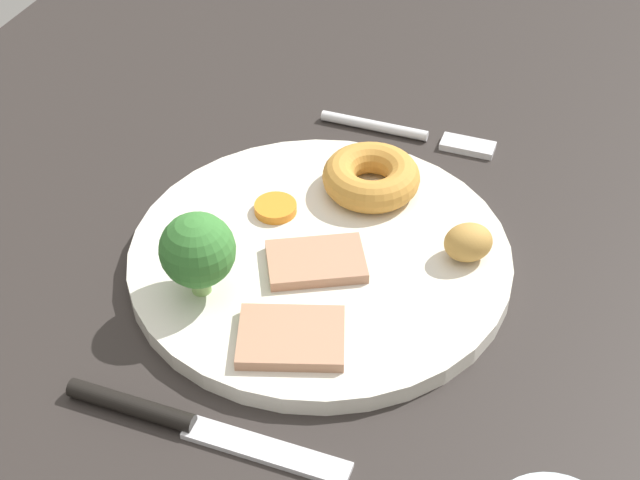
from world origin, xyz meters
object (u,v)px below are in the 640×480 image
object	(u,v)px
fork	(412,134)
dinner_plate	(320,258)
meat_slice_under	(316,261)
broccoli_floret	(198,251)
roast_potato_left	(468,242)
knife	(180,421)
yorkshire_pudding	(371,177)
meat_slice_main	(291,337)
carrot_coin_front	(276,208)

from	to	relation	value
fork	dinner_plate	bearing A→B (deg)	-96.37
meat_slice_under	broccoli_floret	size ratio (longest dim) A/B	1.09
roast_potato_left	knife	world-z (taller)	roast_potato_left
dinner_plate	yorkshire_pudding	distance (cm)	8.30
dinner_plate	meat_slice_main	world-z (taller)	meat_slice_main
meat_slice_under	roast_potato_left	xyz separation A→B (cm)	(-4.71, 9.67, 0.97)
fork	carrot_coin_front	bearing A→B (deg)	-114.14
fork	knife	bearing A→B (deg)	-98.47
yorkshire_pudding	knife	xyz separation A→B (cm)	(24.63, -3.93, -2.21)
meat_slice_main	yorkshire_pudding	bearing A→B (deg)	-179.06
dinner_plate	carrot_coin_front	world-z (taller)	carrot_coin_front
broccoli_floret	knife	xyz separation A→B (cm)	(9.96, 3.32, -4.56)
dinner_plate	fork	world-z (taller)	dinner_plate
meat_slice_main	fork	xyz separation A→B (cm)	(-26.72, 0.20, -1.41)
yorkshire_pudding	broccoli_floret	size ratio (longest dim) A/B	1.20
fork	meat_slice_main	bearing A→B (deg)	-91.60
meat_slice_under	roast_potato_left	world-z (taller)	roast_potato_left
yorkshire_pudding	carrot_coin_front	size ratio (longest dim) A/B	2.35
fork	knife	size ratio (longest dim) A/B	0.82
dinner_plate	knife	bearing A→B (deg)	-9.52
meat_slice_under	roast_potato_left	bearing A→B (deg)	115.95
meat_slice_under	carrot_coin_front	distance (cm)	6.74
dinner_plate	fork	xyz separation A→B (cm)	(-17.81, 1.62, -0.31)
meat_slice_main	knife	distance (cm)	8.91
yorkshire_pudding	fork	xyz separation A→B (cm)	(-9.82, 0.48, -2.27)
meat_slice_main	yorkshire_pudding	xyz separation A→B (cm)	(-16.90, -0.28, 0.86)
broccoli_floret	carrot_coin_front	bearing A→B (deg)	171.59
roast_potato_left	fork	xyz separation A→B (cm)	(-14.69, -8.37, -2.38)
yorkshire_pudding	fork	distance (cm)	10.09
roast_potato_left	knife	distance (cm)	23.65
yorkshire_pudding	knife	world-z (taller)	yorkshire_pudding
broccoli_floret	dinner_plate	bearing A→B (deg)	137.57
fork	knife	world-z (taller)	knife
knife	yorkshire_pudding	bearing A→B (deg)	79.99
knife	roast_potato_left	bearing A→B (deg)	56.17
dinner_plate	yorkshire_pudding	bearing A→B (deg)	171.85
carrot_coin_front	broccoli_floret	distance (cm)	10.24
meat_slice_under	broccoli_floret	xyz separation A→B (cm)	(5.10, -6.43, 3.21)
meat_slice_under	meat_slice_main	bearing A→B (deg)	8.59
roast_potato_left	broccoli_floret	size ratio (longest dim) A/B	0.56
carrot_coin_front	fork	bearing A→B (deg)	157.03
yorkshire_pudding	broccoli_floret	distance (cm)	16.54
roast_potato_left	fork	world-z (taller)	roast_potato_left
roast_potato_left	yorkshire_pudding	bearing A→B (deg)	-118.84
carrot_coin_front	knife	bearing A→B (deg)	5.56
dinner_plate	knife	xyz separation A→B (cm)	(16.65, -2.79, -0.25)
dinner_plate	broccoli_floret	world-z (taller)	broccoli_floret
meat_slice_main	broccoli_floret	size ratio (longest dim) A/B	1.10
broccoli_floret	fork	world-z (taller)	broccoli_floret
roast_potato_left	meat_slice_under	bearing A→B (deg)	-64.05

